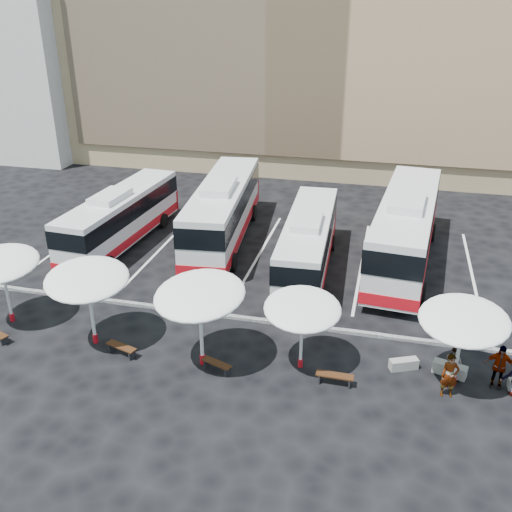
% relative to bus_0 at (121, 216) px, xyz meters
% --- Properties ---
extents(ground, '(120.00, 120.00, 0.00)m').
position_rel_bus_0_xyz_m(ground, '(8.53, -7.48, -1.81)').
color(ground, black).
rests_on(ground, ground).
extents(sandstone_building, '(42.00, 18.25, 29.60)m').
position_rel_bus_0_xyz_m(sandstone_building, '(8.53, 24.39, 10.82)').
color(sandstone_building, tan).
rests_on(sandstone_building, ground).
extents(apartment_block, '(14.00, 14.00, 18.00)m').
position_rel_bus_0_xyz_m(apartment_block, '(-19.47, 20.52, 7.19)').
color(apartment_block, beige).
rests_on(apartment_block, ground).
extents(curb_divider, '(34.00, 0.25, 0.15)m').
position_rel_bus_0_xyz_m(curb_divider, '(8.53, -6.98, -1.73)').
color(curb_divider, black).
rests_on(curb_divider, ground).
extents(bay_lines, '(24.15, 12.00, 0.01)m').
position_rel_bus_0_xyz_m(bay_lines, '(8.53, 0.52, -1.80)').
color(bay_lines, white).
rests_on(bay_lines, ground).
extents(bus_0, '(3.12, 11.29, 3.54)m').
position_rel_bus_0_xyz_m(bus_0, '(0.00, 0.00, 0.00)').
color(bus_0, silver).
rests_on(bus_0, ground).
extents(bus_1, '(3.98, 12.96, 4.05)m').
position_rel_bus_0_xyz_m(bus_1, '(5.86, 2.00, 0.26)').
color(bus_1, silver).
rests_on(bus_1, ground).
extents(bus_2, '(2.94, 11.15, 3.51)m').
position_rel_bus_0_xyz_m(bus_2, '(11.62, -1.15, -0.02)').
color(bus_2, silver).
rests_on(bus_2, ground).
extents(bus_3, '(4.06, 13.64, 4.27)m').
position_rel_bus_0_xyz_m(bus_3, '(16.74, 1.29, 0.37)').
color(bus_3, silver).
rests_on(bus_3, ground).
extents(sunshade_0, '(4.39, 4.42, 3.53)m').
position_rel_bus_0_xyz_m(sunshade_0, '(-1.04, -9.69, 1.19)').
color(sunshade_0, silver).
rests_on(sunshade_0, ground).
extents(sunshade_1, '(4.68, 4.70, 3.70)m').
position_rel_bus_0_xyz_m(sunshade_1, '(3.66, -10.42, 1.33)').
color(sunshade_1, silver).
rests_on(sunshade_1, ground).
extents(sunshade_2, '(4.62, 4.65, 3.83)m').
position_rel_bus_0_xyz_m(sunshade_2, '(8.79, -10.80, 1.45)').
color(sunshade_2, silver).
rests_on(sunshade_2, ground).
extents(sunshade_3, '(3.73, 3.76, 3.24)m').
position_rel_bus_0_xyz_m(sunshade_3, '(12.78, -10.03, 0.94)').
color(sunshade_3, silver).
rests_on(sunshade_3, ground).
extents(sunshade_4, '(4.03, 4.06, 3.50)m').
position_rel_bus_0_xyz_m(sunshade_4, '(18.84, -9.82, 1.17)').
color(sunshade_4, silver).
rests_on(sunshade_4, ground).
extents(wood_bench_1, '(1.50, 0.80, 0.44)m').
position_rel_bus_0_xyz_m(wood_bench_1, '(5.22, -11.01, -1.47)').
color(wood_bench_1, black).
rests_on(wood_bench_1, ground).
extents(wood_bench_2, '(1.37, 0.79, 0.41)m').
position_rel_bus_0_xyz_m(wood_bench_2, '(9.52, -11.14, -1.50)').
color(wood_bench_2, black).
rests_on(wood_bench_2, ground).
extents(wood_bench_3, '(1.48, 0.41, 0.45)m').
position_rel_bus_0_xyz_m(wood_bench_3, '(14.29, -10.87, -1.46)').
color(wood_bench_3, black).
rests_on(wood_bench_3, ground).
extents(conc_bench_0, '(1.23, 0.84, 0.44)m').
position_rel_bus_0_xyz_m(conc_bench_0, '(16.94, -9.16, -1.59)').
color(conc_bench_0, gray).
rests_on(conc_bench_0, ground).
extents(conc_bench_1, '(1.40, 0.82, 0.50)m').
position_rel_bus_0_xyz_m(conc_bench_1, '(18.75, -9.13, -1.56)').
color(conc_bench_1, gray).
rests_on(conc_bench_1, ground).
extents(passenger_0, '(0.74, 0.55, 1.84)m').
position_rel_bus_0_xyz_m(passenger_0, '(18.57, -10.52, -0.89)').
color(passenger_0, black).
rests_on(passenger_0, ground).
extents(passenger_1, '(0.93, 0.94, 1.53)m').
position_rel_bus_0_xyz_m(passenger_1, '(18.84, -9.36, -1.04)').
color(passenger_1, black).
rests_on(passenger_1, ground).
extents(passenger_2, '(1.15, 0.61, 1.88)m').
position_rel_bus_0_xyz_m(passenger_2, '(20.46, -9.49, -0.87)').
color(passenger_2, black).
rests_on(passenger_2, ground).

